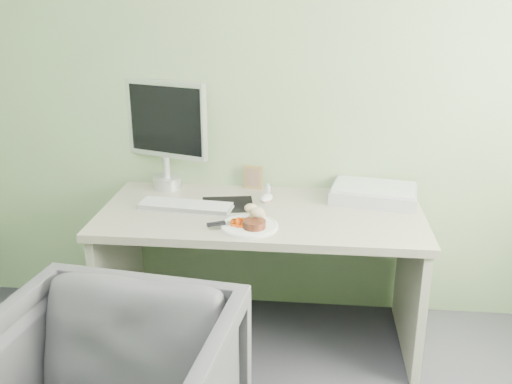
# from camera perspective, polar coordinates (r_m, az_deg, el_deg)

# --- Properties ---
(wall_back) EXTENTS (3.50, 0.00, 3.50)m
(wall_back) POSITION_cam_1_polar(r_m,az_deg,el_deg) (3.04, 1.22, 11.68)
(wall_back) COLOR #81A171
(wall_back) RESTS_ON floor
(desk) EXTENTS (1.60, 0.75, 0.73)m
(desk) POSITION_cam_1_polar(r_m,az_deg,el_deg) (2.91, 0.51, -5.27)
(desk) COLOR #A99B8D
(desk) RESTS_ON floor
(plate) EXTENTS (0.27, 0.27, 0.01)m
(plate) POSITION_cam_1_polar(r_m,az_deg,el_deg) (2.64, -0.65, -3.46)
(plate) COLOR white
(plate) RESTS_ON desk
(steak) EXTENTS (0.13, 0.13, 0.03)m
(steak) POSITION_cam_1_polar(r_m,az_deg,el_deg) (2.60, -0.18, -3.23)
(steak) COLOR black
(steak) RESTS_ON plate
(potato_pile) EXTENTS (0.13, 0.09, 0.07)m
(potato_pile) POSITION_cam_1_polar(r_m,az_deg,el_deg) (2.67, -0.03, -2.19)
(potato_pile) COLOR #A37F4F
(potato_pile) RESTS_ON plate
(carrot_heap) EXTENTS (0.08, 0.07, 0.04)m
(carrot_heap) POSITION_cam_1_polar(r_m,az_deg,el_deg) (2.62, -1.73, -2.95)
(carrot_heap) COLOR #E14504
(carrot_heap) RESTS_ON plate
(steak_knife) EXTENTS (0.21, 0.12, 0.02)m
(steak_knife) POSITION_cam_1_polar(r_m,az_deg,el_deg) (2.63, -3.26, -3.11)
(steak_knife) COLOR silver
(steak_knife) RESTS_ON plate
(mousepad) EXTENTS (0.30, 0.27, 0.00)m
(mousepad) POSITION_cam_1_polar(r_m,az_deg,el_deg) (2.92, -2.86, -1.25)
(mousepad) COLOR black
(mousepad) RESTS_ON desk
(keyboard) EXTENTS (0.47, 0.18, 0.02)m
(keyboard) POSITION_cam_1_polar(r_m,az_deg,el_deg) (2.88, -7.07, -1.36)
(keyboard) COLOR white
(keyboard) RESTS_ON desk
(computer_mouse) EXTENTS (0.08, 0.11, 0.04)m
(computer_mouse) POSITION_cam_1_polar(r_m,az_deg,el_deg) (2.96, 1.06, -0.61)
(computer_mouse) COLOR white
(computer_mouse) RESTS_ON desk
(photo_frame) EXTENTS (0.11, 0.03, 0.13)m
(photo_frame) POSITION_cam_1_polar(r_m,az_deg,el_deg) (3.13, -0.32, 1.49)
(photo_frame) COLOR olive
(photo_frame) RESTS_ON desk
(eyedrop_bottle) EXTENTS (0.03, 0.03, 0.07)m
(eyedrop_bottle) POSITION_cam_1_polar(r_m,az_deg,el_deg) (3.03, 1.21, 0.19)
(eyedrop_bottle) COLOR white
(eyedrop_bottle) RESTS_ON desk
(scanner) EXTENTS (0.48, 0.36, 0.07)m
(scanner) POSITION_cam_1_polar(r_m,az_deg,el_deg) (3.03, 11.70, -0.22)
(scanner) COLOR #ACAEB3
(scanner) RESTS_ON desk
(monitor) EXTENTS (0.48, 0.20, 0.59)m
(monitor) POSITION_cam_1_polar(r_m,az_deg,el_deg) (3.13, -9.07, 6.31)
(monitor) COLOR silver
(monitor) RESTS_ON desk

